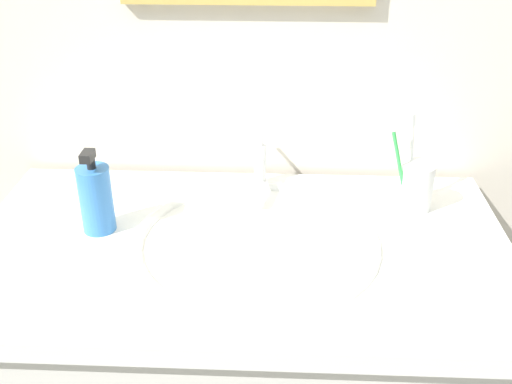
% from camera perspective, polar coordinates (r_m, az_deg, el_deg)
% --- Properties ---
extents(tiled_wall_back, '(2.19, 0.04, 2.40)m').
position_cam_1_polar(tiled_wall_back, '(1.29, -0.71, 14.74)').
color(tiled_wall_back, beige).
rests_on(tiled_wall_back, ground).
extents(sink_basin, '(0.46, 0.46, 0.12)m').
position_cam_1_polar(sink_basin, '(1.14, -0.07, -6.50)').
color(sink_basin, white).
rests_on(sink_basin, vanity_counter).
extents(faucet, '(0.02, 0.17, 0.10)m').
position_cam_1_polar(faucet, '(1.28, 0.37, 2.03)').
color(faucet, silver).
rests_on(faucet, sink_basin).
extents(toothbrush_cup, '(0.07, 0.07, 0.10)m').
position_cam_1_polar(toothbrush_cup, '(1.24, 14.78, 0.51)').
color(toothbrush_cup, white).
rests_on(toothbrush_cup, vanity_counter).
extents(toothbrush_green, '(0.06, 0.01, 0.19)m').
position_cam_1_polar(toothbrush_green, '(1.20, 13.21, 3.02)').
color(toothbrush_green, green).
rests_on(toothbrush_green, toothbrush_cup).
extents(toothbrush_white, '(0.03, 0.04, 0.18)m').
position_cam_1_polar(toothbrush_white, '(1.23, 14.40, 3.50)').
color(toothbrush_white, white).
rests_on(toothbrush_white, toothbrush_cup).
extents(soap_dispenser, '(0.06, 0.06, 0.17)m').
position_cam_1_polar(soap_dispenser, '(1.16, -14.79, -0.56)').
color(soap_dispenser, '#3372BF').
rests_on(soap_dispenser, vanity_counter).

